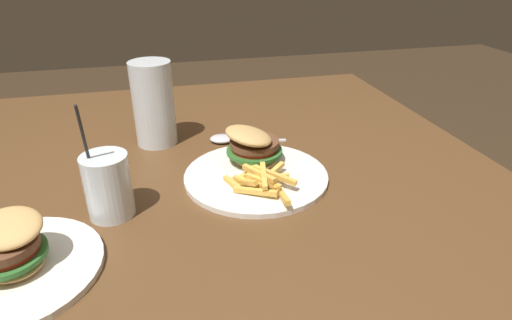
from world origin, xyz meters
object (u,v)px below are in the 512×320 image
(meal_plate_near, at_px, (255,162))
(spoon, at_px, (225,139))
(beer_glass, at_px, (154,105))
(juice_glass, at_px, (109,189))
(meal_plate_far, at_px, (10,258))

(meal_plate_near, distance_m, spoon, 0.16)
(beer_glass, xyz_separation_m, juice_glass, (-0.27, 0.08, -0.04))
(meal_plate_far, bearing_deg, beer_glass, -28.32)
(meal_plate_near, xyz_separation_m, spoon, (0.16, 0.03, -0.02))
(beer_glass, bearing_deg, meal_plate_far, 151.68)
(spoon, distance_m, meal_plate_far, 0.51)
(meal_plate_near, distance_m, meal_plate_far, 0.43)
(meal_plate_near, relative_size, spoon, 1.58)
(meal_plate_near, bearing_deg, beer_glass, 42.60)
(meal_plate_near, relative_size, beer_glass, 1.50)
(meal_plate_near, xyz_separation_m, meal_plate_far, (-0.19, 0.39, 0.00))
(juice_glass, relative_size, spoon, 1.15)
(beer_glass, relative_size, meal_plate_far, 0.77)
(meal_plate_near, xyz_separation_m, juice_glass, (-0.08, 0.26, 0.02))
(beer_glass, bearing_deg, juice_glass, 162.78)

